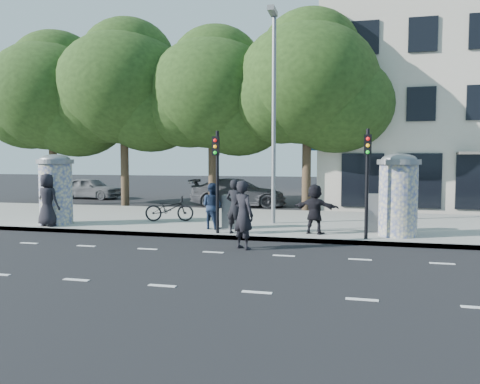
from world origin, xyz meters
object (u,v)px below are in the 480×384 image
(traffic_pole_near, at_px, (217,171))
(street_lamp, at_px, (274,102))
(ad_column_right, at_px, (398,193))
(ped_f, at_px, (315,209))
(cabinet_left, at_px, (231,212))
(traffic_pole_far, at_px, (367,172))
(ped_b, at_px, (235,206))
(bicycle, at_px, (169,209))
(ped_a, at_px, (48,200))
(ped_c, at_px, (212,206))
(man_road, at_px, (243,215))
(cabinet_right, at_px, (376,213))
(car_left, at_px, (91,188))
(ad_column_left, at_px, (56,188))
(car_right, at_px, (238,192))

(traffic_pole_near, bearing_deg, street_lamp, 63.77)
(ad_column_right, height_order, ped_f, ad_column_right)
(cabinet_left, bearing_deg, traffic_pole_far, -11.75)
(ped_b, distance_m, bicycle, 4.13)
(ped_a, height_order, cabinet_left, ped_a)
(ped_c, distance_m, ped_f, 3.64)
(traffic_pole_far, height_order, ped_b, traffic_pole_far)
(traffic_pole_near, xyz_separation_m, man_road, (1.30, -1.70, -1.23))
(ad_column_right, xyz_separation_m, ped_a, (-12.33, -0.79, -0.41))
(ad_column_right, xyz_separation_m, street_lamp, (-4.40, 1.93, 3.26))
(cabinet_left, bearing_deg, ped_b, -65.84)
(cabinet_right, xyz_separation_m, car_left, (-17.76, 11.24, -0.09))
(traffic_pole_far, distance_m, cabinet_right, 2.23)
(ad_column_left, distance_m, cabinet_right, 11.83)
(ped_a, xyz_separation_m, ped_b, (7.13, -0.06, -0.07))
(ad_column_left, bearing_deg, ped_a, -83.56)
(ad_column_right, distance_m, car_right, 12.19)
(traffic_pole_far, distance_m, cabinet_left, 5.05)
(traffic_pole_near, relative_size, traffic_pole_far, 1.00)
(ad_column_right, xyz_separation_m, car_left, (-18.39, 12.00, -0.83))
(traffic_pole_near, height_order, ped_f, traffic_pole_near)
(cabinet_left, distance_m, car_left, 17.26)
(man_road, distance_m, car_right, 12.47)
(cabinet_left, xyz_separation_m, cabinet_right, (5.02, 0.40, 0.05))
(ad_column_right, xyz_separation_m, ped_f, (-2.63, -0.23, -0.56))
(cabinet_right, bearing_deg, car_left, 145.02)
(street_lamp, distance_m, ped_f, 4.73)
(ped_c, relative_size, cabinet_left, 1.38)
(street_lamp, bearing_deg, cabinet_right, -17.32)
(traffic_pole_far, xyz_separation_m, ped_f, (-1.63, 0.68, -1.25))
(ped_f, relative_size, car_left, 0.40)
(ped_c, distance_m, car_right, 9.55)
(cabinet_left, height_order, car_left, car_left)
(street_lamp, relative_size, ped_a, 4.10)
(traffic_pole_near, relative_size, ped_a, 1.74)
(ped_a, relative_size, ped_c, 1.19)
(man_road, bearing_deg, cabinet_left, -35.50)
(traffic_pole_near, relative_size, car_right, 0.64)
(man_road, distance_m, car_left, 20.17)
(ad_column_left, height_order, cabinet_right, ad_column_left)
(ped_b, relative_size, bicycle, 0.95)
(ped_a, height_order, ped_f, ped_a)
(car_right, bearing_deg, car_left, 68.94)
(traffic_pole_near, xyz_separation_m, ped_a, (-6.53, 0.12, -1.11))
(ad_column_left, distance_m, street_lamp, 8.90)
(ped_b, height_order, car_left, ped_b)
(traffic_pole_far, xyz_separation_m, cabinet_left, (-4.66, 1.26, -1.49))
(cabinet_left, distance_m, car_right, 9.32)
(ad_column_left, relative_size, ad_column_right, 1.00)
(cabinet_right, height_order, car_right, car_right)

